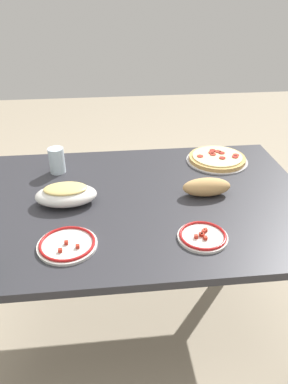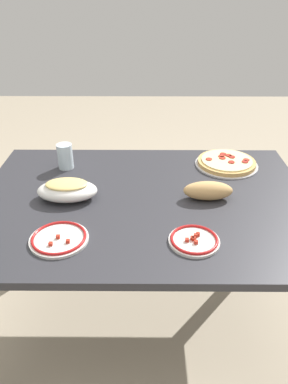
{
  "view_description": "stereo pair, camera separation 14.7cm",
  "coord_description": "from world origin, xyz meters",
  "px_view_note": "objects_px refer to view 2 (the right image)",
  "views": [
    {
      "loc": [
        -0.14,
        -1.26,
        1.51
      ],
      "look_at": [
        0.0,
        0.0,
        0.76
      ],
      "focal_mm": 34.59,
      "sensor_mm": 36.0,
      "label": 1
    },
    {
      "loc": [
        0.01,
        -1.27,
        1.51
      ],
      "look_at": [
        0.0,
        0.0,
        0.76
      ],
      "focal_mm": 34.59,
      "sensor_mm": 36.0,
      "label": 2
    }
  ],
  "objects_px": {
    "water_glass": "(65,156)",
    "side_plate_far": "(59,238)",
    "pepperoni_pizza": "(227,162)",
    "side_plate_near": "(194,240)",
    "bread_loaf": "(208,191)",
    "dining_table": "(144,221)",
    "baked_pasta_dish": "(67,190)"
  },
  "relations": [
    {
      "from": "side_plate_near",
      "to": "side_plate_far",
      "type": "distance_m",
      "value": 0.46
    },
    {
      "from": "dining_table",
      "to": "water_glass",
      "type": "height_order",
      "value": "water_glass"
    },
    {
      "from": "dining_table",
      "to": "bread_loaf",
      "type": "bearing_deg",
      "value": -0.3
    },
    {
      "from": "pepperoni_pizza",
      "to": "water_glass",
      "type": "relative_size",
      "value": 2.53
    },
    {
      "from": "dining_table",
      "to": "bread_loaf",
      "type": "relative_size",
      "value": 6.86
    },
    {
      "from": "dining_table",
      "to": "bread_loaf",
      "type": "height_order",
      "value": "bread_loaf"
    },
    {
      "from": "dining_table",
      "to": "side_plate_far",
      "type": "relative_size",
      "value": 6.74
    },
    {
      "from": "bread_loaf",
      "to": "water_glass",
      "type": "bearing_deg",
      "value": 156.05
    },
    {
      "from": "dining_table",
      "to": "water_glass",
      "type": "relative_size",
      "value": 11.6
    },
    {
      "from": "baked_pasta_dish",
      "to": "side_plate_far",
      "type": "bearing_deg",
      "value": -85.71
    },
    {
      "from": "water_glass",
      "to": "side_plate_near",
      "type": "xyz_separation_m",
      "value": [
        0.54,
        -0.56,
        -0.05
      ]
    },
    {
      "from": "side_plate_far",
      "to": "baked_pasta_dish",
      "type": "bearing_deg",
      "value": 94.29
    },
    {
      "from": "water_glass",
      "to": "baked_pasta_dish",
      "type": "bearing_deg",
      "value": -78.13
    },
    {
      "from": "pepperoni_pizza",
      "to": "bread_loaf",
      "type": "xyz_separation_m",
      "value": [
        -0.13,
        -0.31,
        0.02
      ]
    },
    {
      "from": "side_plate_far",
      "to": "bread_loaf",
      "type": "height_order",
      "value": "bread_loaf"
    },
    {
      "from": "side_plate_far",
      "to": "bread_loaf",
      "type": "relative_size",
      "value": 1.02
    },
    {
      "from": "pepperoni_pizza",
      "to": "side_plate_far",
      "type": "bearing_deg",
      "value": -139.32
    },
    {
      "from": "dining_table",
      "to": "water_glass",
      "type": "xyz_separation_m",
      "value": [
        -0.36,
        0.27,
        0.17
      ]
    },
    {
      "from": "dining_table",
      "to": "pepperoni_pizza",
      "type": "relative_size",
      "value": 4.58
    },
    {
      "from": "side_plate_near",
      "to": "bread_loaf",
      "type": "bearing_deg",
      "value": 73.28
    },
    {
      "from": "pepperoni_pizza",
      "to": "bread_loaf",
      "type": "relative_size",
      "value": 1.5
    },
    {
      "from": "side_plate_far",
      "to": "bread_loaf",
      "type": "distance_m",
      "value": 0.61
    },
    {
      "from": "side_plate_near",
      "to": "dining_table",
      "type": "bearing_deg",
      "value": 121.17
    },
    {
      "from": "side_plate_near",
      "to": "side_plate_far",
      "type": "xyz_separation_m",
      "value": [
        -0.46,
        0.01,
        -0.0
      ]
    },
    {
      "from": "pepperoni_pizza",
      "to": "side_plate_near",
      "type": "bearing_deg",
      "value": -110.35
    },
    {
      "from": "dining_table",
      "to": "side_plate_near",
      "type": "distance_m",
      "value": 0.35
    },
    {
      "from": "pepperoni_pizza",
      "to": "bread_loaf",
      "type": "height_order",
      "value": "bread_loaf"
    },
    {
      "from": "water_glass",
      "to": "side_plate_far",
      "type": "bearing_deg",
      "value": -81.86
    },
    {
      "from": "baked_pasta_dish",
      "to": "bread_loaf",
      "type": "bearing_deg",
      "value": 0.16
    },
    {
      "from": "pepperoni_pizza",
      "to": "side_plate_far",
      "type": "height_order",
      "value": "pepperoni_pizza"
    },
    {
      "from": "dining_table",
      "to": "bread_loaf",
      "type": "xyz_separation_m",
      "value": [
        0.25,
        -0.0,
        0.15
      ]
    },
    {
      "from": "side_plate_far",
      "to": "bread_loaf",
      "type": "bearing_deg",
      "value": 26.87
    }
  ]
}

